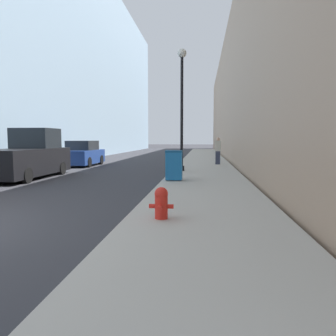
{
  "coord_description": "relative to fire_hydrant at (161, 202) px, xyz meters",
  "views": [
    {
      "loc": [
        5.41,
        -5.17,
        1.79
      ],
      "look_at": [
        3.09,
        16.71,
        -0.18
      ],
      "focal_mm": 35.0,
      "sensor_mm": 36.0,
      "label": 1
    }
  ],
  "objects": [
    {
      "name": "pickup_truck",
      "position": [
        -7.12,
        7.64,
        0.45
      ],
      "size": [
        2.06,
        5.27,
        2.29
      ],
      "color": "black",
      "rests_on": "ground"
    },
    {
      "name": "lamppost",
      "position": [
        -0.24,
        10.18,
        3.51
      ],
      "size": [
        0.45,
        0.45,
        6.13
      ],
      "color": "black",
      "rests_on": "sidewalk_right"
    },
    {
      "name": "pedestrian_on_sidewalk",
      "position": [
        1.81,
        14.72,
        0.53
      ],
      "size": [
        0.35,
        0.23,
        1.74
      ],
      "color": "#2D3347",
      "rests_on": "sidewalk_right"
    },
    {
      "name": "sidewalk_right",
      "position": [
        0.94,
        16.6,
        -0.42
      ],
      "size": [
        3.42,
        60.0,
        0.15
      ],
      "color": "#ADA89E",
      "rests_on": "ground"
    },
    {
      "name": "trash_bin",
      "position": [
        -0.29,
        6.26,
        0.27
      ],
      "size": [
        0.65,
        0.62,
        1.19
      ],
      "color": "#19609E",
      "rests_on": "sidewalk_right"
    },
    {
      "name": "building_right_stone",
      "position": [
        8.76,
        24.6,
        5.11
      ],
      "size": [
        12.0,
        60.0,
        11.2
      ],
      "color": "#9E7F66",
      "rests_on": "ground"
    },
    {
      "name": "fire_hydrant",
      "position": [
        0.0,
        0.0,
        0.0
      ],
      "size": [
        0.51,
        0.39,
        0.65
      ],
      "color": "red",
      "rests_on": "sidewalk_right"
    },
    {
      "name": "building_left_glass",
      "position": [
        -15.4,
        24.6,
        9.03
      ],
      "size": [
        12.0,
        60.0,
        19.05
      ],
      "color": "#849EB2",
      "rests_on": "ground"
    },
    {
      "name": "parked_sedan_near",
      "position": [
        -7.1,
        14.44,
        0.27
      ],
      "size": [
        1.86,
        4.08,
        1.66
      ],
      "color": "navy",
      "rests_on": "ground"
    }
  ]
}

